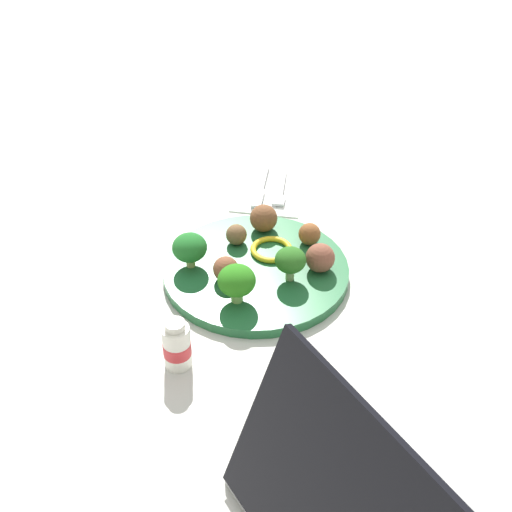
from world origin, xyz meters
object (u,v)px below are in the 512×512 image
meatball_far_rim (236,235)px  meatball_near_rim (310,234)px  broccoli_floret_mid_left (190,248)px  meatball_mid_left (226,269)px  broccoli_floret_back_left (237,281)px  broccoli_floret_front_right (290,260)px  knife (261,187)px  meatball_front_right (320,258)px  pepper_ring_mid_right (271,249)px  plate (256,271)px  fork (280,189)px  yogurt_bottle (177,346)px  meatball_center (264,218)px  napkin (271,189)px

meatball_far_rim → meatball_near_rim: (-0.03, 0.11, 0.00)m
broccoli_floret_mid_left → meatball_mid_left: broccoli_floret_mid_left is taller
broccoli_floret_back_left → meatball_mid_left: bearing=-145.9°
broccoli_floret_front_right → knife: (-0.25, -0.11, -0.04)m
meatball_front_right → meatball_mid_left: meatball_front_right is taller
pepper_ring_mid_right → meatball_near_rim: bearing=125.3°
plate → broccoli_floret_back_left: bearing=-4.8°
plate → meatball_front_right: meatball_front_right is taller
fork → yogurt_bottle: size_ratio=1.67×
broccoli_floret_front_right → fork: bearing=-164.5°
knife → broccoli_floret_back_left: bearing=8.1°
yogurt_bottle → meatball_center: bearing=172.5°
plate → meatball_front_right: 0.10m
meatball_near_rim → fork: bearing=-152.9°
broccoli_floret_back_left → fork: broccoli_floret_back_left is taller
meatball_front_right → meatball_center: 0.13m
meatball_center → yogurt_bottle: yogurt_bottle is taller
napkin → broccoli_floret_back_left: bearing=4.9°
broccoli_floret_back_left → meatball_center: (-0.18, -0.01, -0.01)m
broccoli_floret_front_right → fork: 0.27m
napkin → yogurt_bottle: 0.45m
meatball_front_right → meatball_far_rim: size_ratio=1.33×
pepper_ring_mid_right → yogurt_bottle: 0.26m
meatball_center → pepper_ring_mid_right: size_ratio=0.68×
plate → fork: (-0.24, -0.02, -0.00)m
meatball_near_rim → knife: meatball_near_rim is taller
plate → knife: size_ratio=1.92×
broccoli_floret_front_right → yogurt_bottle: size_ratio=0.73×
yogurt_bottle → meatball_far_rim: bearing=178.4°
plate → meatball_center: bearing=-172.9°
broccoli_floret_back_left → plate: bearing=175.2°
plate → yogurt_bottle: (0.20, -0.05, 0.02)m
meatball_front_right → napkin: size_ratio=0.26×
meatball_near_rim → yogurt_bottle: yogurt_bottle is taller
plate → fork: size_ratio=2.31×
knife → yogurt_bottle: 0.44m
pepper_ring_mid_right → napkin: 0.21m
plate → meatball_near_rim: 0.11m
plate → meatball_front_right: bearing=100.0°
pepper_ring_mid_right → meatball_mid_left: bearing=-31.0°
meatball_center → knife: bearing=-164.1°
meatball_front_right → meatball_far_rim: bearing=-103.9°
meatball_front_right → meatball_mid_left: (0.06, -0.13, -0.00)m
napkin → yogurt_bottle: size_ratio=2.34×
meatball_far_rim → meatball_mid_left: size_ratio=0.87×
plate → napkin: plate is taller
meatball_center → pepper_ring_mid_right: meatball_center is taller
meatball_far_rim → napkin: size_ratio=0.19×
broccoli_floret_back_left → broccoli_floret_mid_left: bearing=-123.9°
napkin → fork: fork is taller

